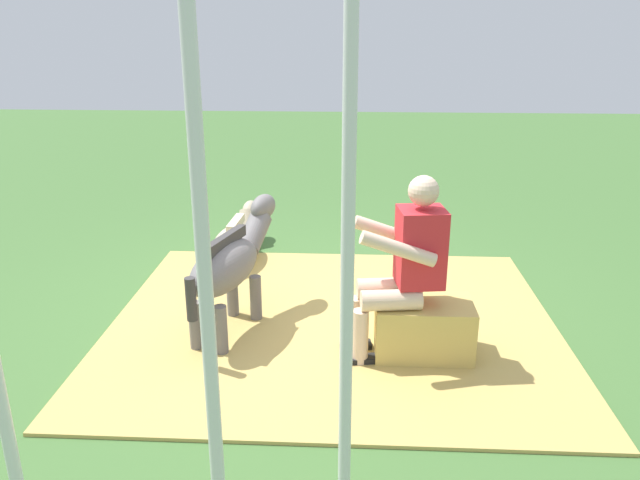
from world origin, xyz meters
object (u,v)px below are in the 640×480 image
Objects in this scene: person_seated at (403,263)px; tent_pole_left at (347,263)px; pony_lying at (237,242)px; tent_pole_mid at (205,290)px; pony_standing at (230,263)px; hay_bale at (423,329)px.

tent_pole_left is (0.36, 1.38, 0.53)m from person_seated.
tent_pole_left is (-1.09, 3.16, 1.03)m from pony_lying.
pony_lying is 0.55× the size of tent_pole_mid.
person_seated is 1.27m from pony_standing.
pony_standing is 2.15m from tent_pole_mid.
pony_standing is at bearing -12.65° from hay_bale.
pony_standing is 1.52m from pony_lying.
pony_standing is (1.38, -0.31, 0.34)m from hay_bale.
tent_pole_left is (-0.86, 1.70, 0.68)m from pony_standing.
pony_lying is at bearing -81.03° from pony_standing.
hay_bale is at bearing -175.02° from person_seated.
tent_pole_left is (0.52, 1.39, 1.02)m from hay_bale.
tent_pole_mid is (-0.55, 3.47, 1.03)m from pony_lying.
pony_lying is (0.23, -1.46, -0.35)m from pony_standing.
hay_bale is at bearing -110.50° from tent_pole_left.
hay_bale is 2.25m from tent_pole_mid.
tent_pole_mid reaches higher than pony_standing.
pony_standing is 0.54× the size of tent_pole_left.
pony_lying is at bearing -47.64° from hay_bale.
hay_bale is at bearing 167.35° from pony_standing.
pony_standing is at bearing -63.16° from tent_pole_left.
pony_lying is 3.50m from tent_pole_left.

